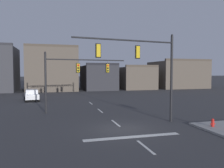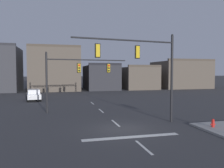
{
  "view_description": "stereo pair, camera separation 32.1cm",
  "coord_description": "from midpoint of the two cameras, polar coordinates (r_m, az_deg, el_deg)",
  "views": [
    {
      "loc": [
        -4.94,
        -15.28,
        4.14
      ],
      "look_at": [
        -0.17,
        2.49,
        3.15
      ],
      "focal_mm": 36.0,
      "sensor_mm": 36.0,
      "label": 1
    },
    {
      "loc": [
        -4.63,
        -15.36,
        4.14
      ],
      "look_at": [
        -0.17,
        2.49,
        3.15
      ],
      "focal_mm": 36.0,
      "sensor_mm": 36.0,
      "label": 2
    }
  ],
  "objects": [
    {
      "name": "building_row",
      "position": [
        53.53,
        -3.76,
        2.78
      ],
      "size": [
        52.51,
        11.75,
        9.78
      ],
      "color": "#38383D",
      "rests_on": "ground"
    },
    {
      "name": "ground_plane",
      "position": [
        16.57,
        3.29,
        -11.4
      ],
      "size": [
        400.0,
        400.0,
        0.0
      ],
      "primitive_type": "plane",
      "color": "#353538"
    },
    {
      "name": "lane_centreline",
      "position": [
        18.44,
        1.41,
        -9.89
      ],
      "size": [
        0.16,
        26.4,
        0.01
      ],
      "color": "silver",
      "rests_on": "ground"
    },
    {
      "name": "fire_hydrant",
      "position": [
        18.13,
        24.73,
        -9.35
      ],
      "size": [
        0.4,
        0.3,
        0.75
      ],
      "color": "red",
      "rests_on": "ground"
    },
    {
      "name": "stop_bar_paint",
      "position": [
        14.74,
        5.66,
        -13.23
      ],
      "size": [
        6.4,
        0.5,
        0.01
      ],
      "primitive_type": "cube",
      "color": "silver",
      "rests_on": "ground"
    },
    {
      "name": "signal_mast_far_side",
      "position": [
        23.61,
        -9.46,
        2.95
      ],
      "size": [
        8.58,
        1.1,
        6.17
      ],
      "color": "black",
      "rests_on": "ground"
    },
    {
      "name": "signal_mast_near_side",
      "position": [
        17.84,
        9.18,
        5.36
      ],
      "size": [
        8.33,
        1.12,
        7.23
      ],
      "color": "black",
      "rests_on": "ground"
    },
    {
      "name": "car_lot_nearside",
      "position": [
        34.49,
        -19.01,
        -2.55
      ],
      "size": [
        2.38,
        4.62,
        1.61
      ],
      "color": "silver",
      "rests_on": "ground"
    }
  ]
}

